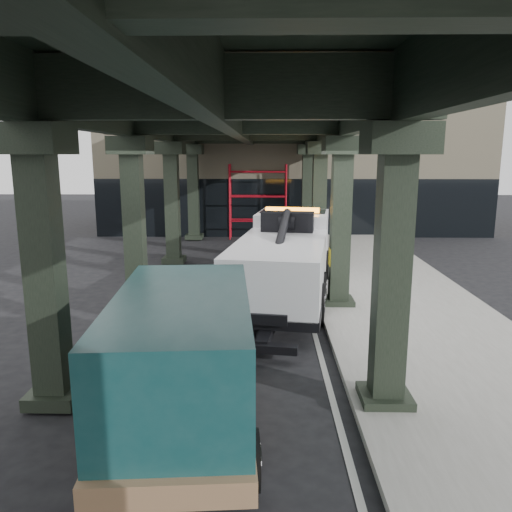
# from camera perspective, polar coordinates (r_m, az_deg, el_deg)

# --- Properties ---
(ground) EXTENTS (90.00, 90.00, 0.00)m
(ground) POSITION_cam_1_polar(r_m,az_deg,el_deg) (13.16, -0.85, -8.47)
(ground) COLOR black
(ground) RESTS_ON ground
(sidewalk) EXTENTS (5.00, 40.00, 0.15)m
(sidewalk) POSITION_cam_1_polar(r_m,az_deg,el_deg) (15.56, 16.30, -5.47)
(sidewalk) COLOR gray
(sidewalk) RESTS_ON ground
(lane_stripe) EXTENTS (0.12, 38.00, 0.01)m
(lane_stripe) POSITION_cam_1_polar(r_m,az_deg,el_deg) (15.09, 5.91, -5.86)
(lane_stripe) COLOR silver
(lane_stripe) RESTS_ON ground
(viaduct) EXTENTS (7.40, 32.00, 6.40)m
(viaduct) POSITION_cam_1_polar(r_m,az_deg,el_deg) (14.41, -2.28, 15.34)
(viaduct) COLOR black
(viaduct) RESTS_ON ground
(building) EXTENTS (22.00, 10.00, 8.00)m
(building) POSITION_cam_1_polar(r_m,az_deg,el_deg) (32.40, 3.98, 10.62)
(building) COLOR #C6B793
(building) RESTS_ON ground
(scaffolding) EXTENTS (3.08, 0.88, 4.00)m
(scaffolding) POSITION_cam_1_polar(r_m,az_deg,el_deg) (27.11, 0.22, 6.47)
(scaffolding) COLOR #B30E1C
(scaffolding) RESTS_ON ground
(tow_truck) EXTENTS (3.58, 8.90, 2.84)m
(tow_truck) POSITION_cam_1_polar(r_m,az_deg,el_deg) (15.71, 3.45, 0.07)
(tow_truck) COLOR black
(tow_truck) RESTS_ON ground
(towed_van) EXTENTS (2.67, 5.88, 2.32)m
(towed_van) POSITION_cam_1_polar(r_m,az_deg,el_deg) (8.58, -8.15, -10.84)
(towed_van) COLOR #123F41
(towed_van) RESTS_ON ground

